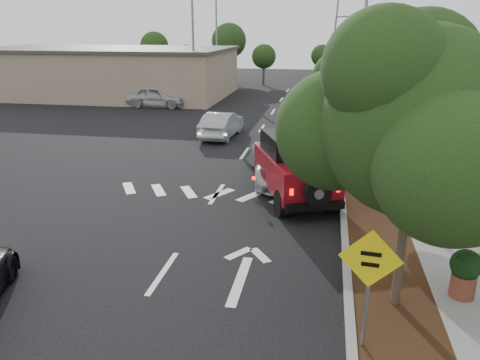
# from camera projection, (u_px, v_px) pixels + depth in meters

# --- Properties ---
(ground) EXTENTS (120.00, 120.00, 0.00)m
(ground) POSITION_uv_depth(u_px,v_px,m) (163.00, 273.00, 11.89)
(ground) COLOR black
(ground) RESTS_ON ground
(curb) EXTENTS (0.20, 70.00, 0.15)m
(curb) POSITION_uv_depth(u_px,v_px,m) (340.00, 156.00, 22.27)
(curb) COLOR #9E9B93
(curb) RESTS_ON ground
(planting_strip) EXTENTS (1.80, 70.00, 0.12)m
(planting_strip) POSITION_uv_depth(u_px,v_px,m) (361.00, 158.00, 22.10)
(planting_strip) COLOR black
(planting_strip) RESTS_ON ground
(sidewalk) EXTENTS (2.00, 70.00, 0.12)m
(sidewalk) POSITION_uv_depth(u_px,v_px,m) (403.00, 160.00, 21.77)
(sidewalk) COLOR gray
(sidewalk) RESTS_ON ground
(hedge) EXTENTS (0.80, 70.00, 0.80)m
(hedge) POSITION_uv_depth(u_px,v_px,m) (436.00, 154.00, 21.42)
(hedge) COLOR black
(hedge) RESTS_ON ground
(commercial_building) EXTENTS (22.00, 12.00, 4.00)m
(commercial_building) POSITION_uv_depth(u_px,v_px,m) (105.00, 73.00, 42.06)
(commercial_building) COLOR gray
(commercial_building) RESTS_ON ground
(transmission_tower) EXTENTS (7.00, 4.00, 28.00)m
(transmission_tower) POSITION_uv_depth(u_px,v_px,m) (347.00, 79.00, 55.66)
(transmission_tower) COLOR slate
(transmission_tower) RESTS_ON ground
(street_tree_near) EXTENTS (3.80, 3.80, 5.92)m
(street_tree_near) POSITION_uv_depth(u_px,v_px,m) (394.00, 307.00, 10.45)
(street_tree_near) COLOR black
(street_tree_near) RESTS_ON ground
(street_tree_mid) EXTENTS (3.20, 3.20, 5.32)m
(street_tree_mid) POSITION_uv_depth(u_px,v_px,m) (370.00, 199.00, 16.98)
(street_tree_mid) COLOR black
(street_tree_mid) RESTS_ON ground
(street_tree_far) EXTENTS (3.40, 3.40, 5.62)m
(street_tree_far) POSITION_uv_depth(u_px,v_px,m) (360.00, 153.00, 23.05)
(street_tree_far) COLOR black
(street_tree_far) RESTS_ON ground
(light_pole_a) EXTENTS (2.00, 0.22, 9.00)m
(light_pole_a) POSITION_uv_depth(u_px,v_px,m) (195.00, 105.00, 37.29)
(light_pole_a) COLOR slate
(light_pole_a) RESTS_ON ground
(light_pole_b) EXTENTS (2.00, 0.22, 9.00)m
(light_pole_b) POSITION_uv_depth(u_px,v_px,m) (217.00, 86.00, 48.67)
(light_pole_b) COLOR slate
(light_pole_b) RESTS_ON ground
(red_jeep) EXTENTS (3.44, 4.81, 2.35)m
(red_jeep) POSITION_uv_depth(u_px,v_px,m) (293.00, 166.00, 16.77)
(red_jeep) COLOR black
(red_jeep) RESTS_ON ground
(silver_suv_ahead) EXTENTS (3.41, 5.63, 1.46)m
(silver_suv_ahead) POSITION_uv_depth(u_px,v_px,m) (283.00, 163.00, 18.87)
(silver_suv_ahead) COLOR #B4B8BD
(silver_suv_ahead) RESTS_ON ground
(silver_sedan_oncoming) EXTENTS (1.76, 4.40, 1.42)m
(silver_sedan_oncoming) POSITION_uv_depth(u_px,v_px,m) (222.00, 125.00, 26.27)
(silver_sedan_oncoming) COLOR #9A9DA1
(silver_sedan_oncoming) RESTS_ON ground
(parked_suv) EXTENTS (4.83, 2.16, 1.61)m
(parked_suv) POSITION_uv_depth(u_px,v_px,m) (157.00, 96.00, 36.10)
(parked_suv) COLOR #B1B3B9
(parked_suv) RESTS_ON ground
(speed_hump_sign) EXTENTS (1.14, 0.14, 2.44)m
(speed_hump_sign) POSITION_uv_depth(u_px,v_px,m) (369.00, 274.00, 8.51)
(speed_hump_sign) COLOR slate
(speed_hump_sign) RESTS_ON ground
(terracotta_planter) EXTENTS (0.69, 0.69, 1.20)m
(terracotta_planter) POSITION_uv_depth(u_px,v_px,m) (465.00, 269.00, 10.45)
(terracotta_planter) COLOR brown
(terracotta_planter) RESTS_ON ground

